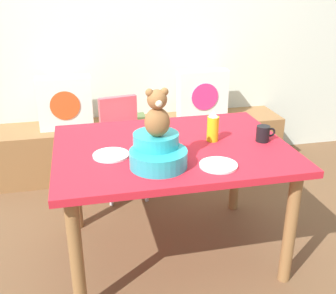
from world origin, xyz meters
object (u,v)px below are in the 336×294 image
pillow_floral_left (65,103)px  dinner_plate_far (111,155)px  infant_seat_teal (158,152)px  coffee_mug (263,134)px  highchair (124,134)px  teddy_bear (157,114)px  book_stack (134,119)px  dining_table (172,160)px  dinner_plate_near (218,165)px  pillow_floral_right (203,95)px  ketchup_bottle (213,127)px  cell_phone (156,137)px

pillow_floral_left → dinner_plate_far: 1.33m
infant_seat_teal → coffee_mug: bearing=15.4°
highchair → teddy_bear: 1.16m
book_stack → infant_seat_teal: infant_seat_teal is taller
pillow_floral_left → dinner_plate_far: size_ratio=2.20×
book_stack → dining_table: bearing=-87.6°
book_stack → dinner_plate_near: dinner_plate_near is taller
pillow_floral_right → highchair: 0.88m
coffee_mug → dinner_plate_far: 0.91m
teddy_bear → coffee_mug: (0.68, 0.19, -0.23)m
dinner_plate_far → book_stack: bearing=76.9°
infant_seat_teal → teddy_bear: (-0.00, -0.00, 0.21)m
teddy_bear → dinner_plate_near: teddy_bear is taller
dining_table → dinner_plate_far: (-0.36, -0.07, 0.10)m
book_stack → pillow_floral_right: bearing=-1.9°
coffee_mug → infant_seat_teal: bearing=-164.6°
dining_table → ketchup_bottle: (0.26, 0.02, 0.18)m
dining_table → highchair: (-0.19, 0.81, -0.12)m
book_stack → infant_seat_teal: 1.52m
pillow_floral_left → dinner_plate_near: bearing=-62.9°
dining_table → infant_seat_teal: 0.32m
ketchup_bottle → dining_table: bearing=-174.7°
pillow_floral_right → infant_seat_teal: size_ratio=1.33×
teddy_bear → coffee_mug: size_ratio=2.08×
infant_seat_teal → dinner_plate_near: bearing=-16.1°
pillow_floral_left → dinner_plate_near: size_ratio=2.20×
teddy_bear → dinner_plate_far: teddy_bear is taller
pillow_floral_right → coffee_mug: bearing=-91.0°
dining_table → dinner_plate_near: size_ratio=6.74×
teddy_bear → dinner_plate_near: size_ratio=1.25×
dining_table → ketchup_bottle: bearing=5.3°
infant_seat_teal → cell_phone: bearing=80.5°
highchair → book_stack: bearing=72.4°
pillow_floral_right → book_stack: (-0.62, 0.02, -0.19)m
highchair → dinner_plate_near: 1.22m
highchair → cell_phone: bearing=-79.5°
book_stack → coffee_mug: 1.46m
pillow_floral_right → infant_seat_teal: same height
dining_table → coffee_mug: coffee_mug is taller
dining_table → dinner_plate_far: bearing=-168.8°
pillow_floral_left → infant_seat_teal: (0.49, -1.47, 0.13)m
highchair → teddy_bear: teddy_bear is taller
pillow_floral_right → dining_table: size_ratio=0.33×
teddy_bear → dinner_plate_near: 0.42m
pillow_floral_left → ketchup_bottle: 1.50m
coffee_mug → dinner_plate_near: (-0.37, -0.27, -0.04)m
pillow_floral_left → dinner_plate_near: 1.75m
pillow_floral_right → infant_seat_teal: 1.63m
pillow_floral_left → dining_table: bearing=-63.1°
dining_table → pillow_floral_right: bearing=65.1°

